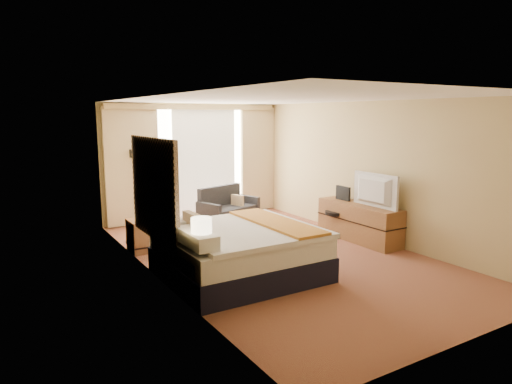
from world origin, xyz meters
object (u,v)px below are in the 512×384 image
media_dresser (359,222)px  nightstand_left (203,279)px  desk_chair (338,214)px  loveseat (228,211)px  lamp_left (201,227)px  bed (239,251)px  floor_lamp (134,172)px  television (371,191)px  lamp_right (144,194)px  nightstand_right (143,235)px

media_dresser → nightstand_left: bearing=-164.2°
nightstand_left → media_dresser: size_ratio=0.31×
desk_chair → loveseat: bearing=124.7°
loveseat → lamp_left: bearing=-140.0°
bed → floor_lamp: 3.94m
media_dresser → television: television is taller
lamp_left → television: size_ratio=0.52×
loveseat → lamp_right: size_ratio=2.50×
lamp_right → nightstand_left: bearing=-91.3°
loveseat → television: television is taller
nightstand_left → loveseat: loveseat is taller
nightstand_right → media_dresser: media_dresser is taller
lamp_right → television: size_ratio=0.55×
loveseat → floor_lamp: (-1.78, 0.81, 0.89)m
desk_chair → bed: bearing=-159.2°
loveseat → nightstand_right: bearing=-172.9°
bed → lamp_right: 2.23m
loveseat → lamp_right: (-2.15, -1.02, 0.73)m
nightstand_left → lamp_right: size_ratio=0.95×
media_dresser → desk_chair: desk_chair is taller
lamp_left → lamp_right: bearing=87.8°
desk_chair → television: television is taller
nightstand_right → television: 4.12m
floor_lamp → lamp_left: (-0.48, -4.43, -0.19)m
nightstand_left → bed: (0.81, 0.50, 0.10)m
lamp_left → television: television is taller
nightstand_right → media_dresser: bearing=-21.4°
media_dresser → lamp_right: (-3.64, 1.46, 0.65)m
media_dresser → lamp_right: size_ratio=3.11×
nightstand_right → bed: (0.81, -2.00, 0.10)m
bed → floor_lamp: bearing=95.6°
nightstand_right → bed: bearing=-67.9°
nightstand_left → lamp_left: 0.70m
media_dresser → loveseat: size_ratio=1.24×
bed → desk_chair: 2.94m
media_dresser → loveseat: (-1.49, 2.49, -0.08)m
lamp_left → lamp_right: size_ratio=0.94×
nightstand_right → floor_lamp: 2.10m
desk_chair → lamp_right: size_ratio=1.68×
nightstand_right → television: size_ratio=0.52×
lamp_left → lamp_right: (0.10, 2.59, 0.03)m
nightstand_right → bed: bed is taller
desk_chair → lamp_right: 3.70m
nightstand_right → floor_lamp: floor_lamp is taller
lamp_right → television: television is taller
bed → television: bearing=4.4°
nightstand_left → lamp_right: lamp_right is taller
nightstand_left → television: bearing=11.2°
media_dresser → lamp_right: lamp_right is taller
desk_chair → lamp_right: lamp_right is taller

